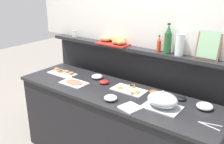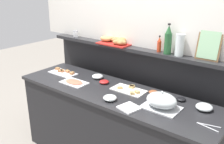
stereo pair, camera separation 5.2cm
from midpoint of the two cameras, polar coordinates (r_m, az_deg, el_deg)
name	(u,v)px [view 1 (the left image)]	position (r m, az deg, el deg)	size (l,w,h in m)	color
ground_plane	(139,140)	(3.60, 5.74, -14.86)	(12.00, 12.00, 0.00)	gray
buffet_counter	(113,129)	(2.92, -0.23, -12.71)	(2.31, 0.68, 0.94)	black
back_ledge_unit	(138,96)	(3.19, 5.36, -5.30)	(2.57, 0.22, 1.32)	black
sandwich_platter_front	(129,90)	(2.71, 3.35, -3.97)	(0.37, 0.20, 0.04)	white
sandwich_platter_rear	(62,73)	(3.26, -11.54, -0.17)	(0.36, 0.19, 0.04)	silver
cold_cuts_platter	(74,83)	(2.93, -9.05, -2.36)	(0.31, 0.20, 0.02)	silver
serving_cloche	(162,101)	(2.37, 10.63, -6.32)	(0.34, 0.24, 0.17)	#B7BABF
glass_bowl_large	(205,106)	(2.46, 19.51, -7.29)	(0.15, 0.15, 0.06)	silver
glass_bowl_medium	(97,77)	(3.03, -3.85, -1.06)	(0.13, 0.13, 0.05)	silver
glass_bowl_small	(111,98)	(2.49, -0.91, -5.88)	(0.13, 0.13, 0.05)	silver
condiment_bowl_cream	(104,82)	(2.89, -2.33, -2.23)	(0.11, 0.11, 0.04)	red
condiment_bowl_red	(154,92)	(2.67, 8.79, -4.41)	(0.10, 0.10, 0.03)	brown
condiment_bowl_teal	(181,99)	(2.58, 14.76, -5.78)	(0.09, 0.09, 0.03)	black
serving_tongs	(209,125)	(2.22, 20.28, -11.10)	(0.18, 0.08, 0.01)	#B7BABF
napkin_stack	(130,108)	(2.35, 3.47, -7.98)	(0.17, 0.17, 0.02)	white
hot_sauce_bottle	(159,45)	(2.77, 9.95, 6.09)	(0.04, 0.04, 0.18)	red
wine_bottle_green	(168,40)	(2.70, 11.89, 7.00)	(0.08, 0.08, 0.32)	#23562D
salt_shaker	(73,34)	(3.52, -9.11, 8.47)	(0.03, 0.03, 0.09)	white
pepper_shaker	(76,34)	(3.49, -8.60, 8.40)	(0.03, 0.03, 0.09)	white
bread_basket	(115,41)	(3.07, 0.17, 6.97)	(0.42, 0.26, 0.08)	#B2231E
framed_picture	(209,45)	(2.60, 20.32, 5.80)	(0.23, 0.08, 0.29)	brown
water_carafe	(180,45)	(2.66, 14.37, 5.95)	(0.09, 0.09, 0.22)	silver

